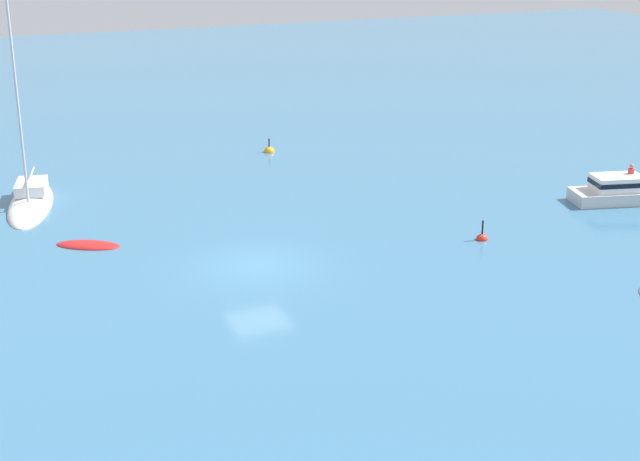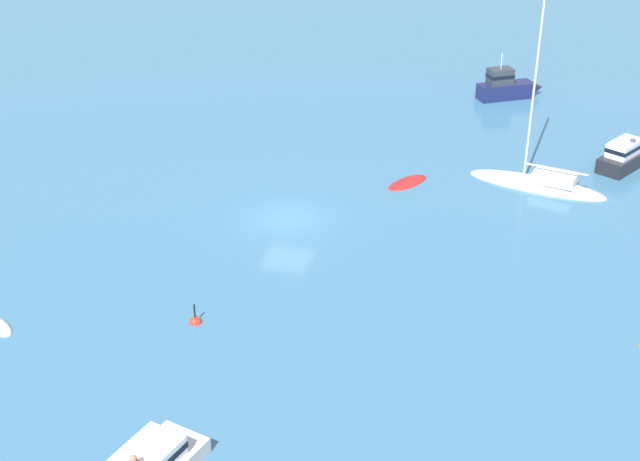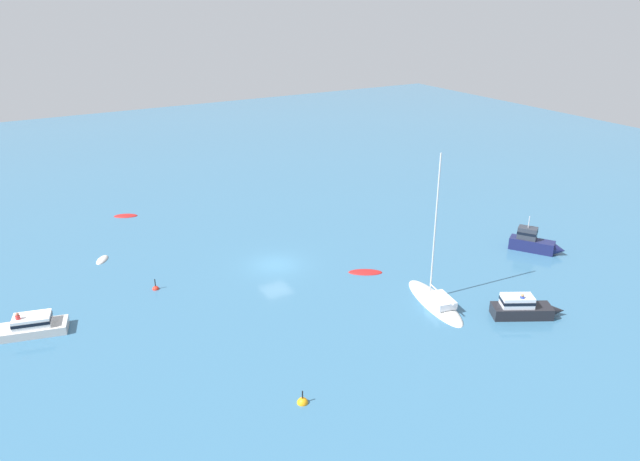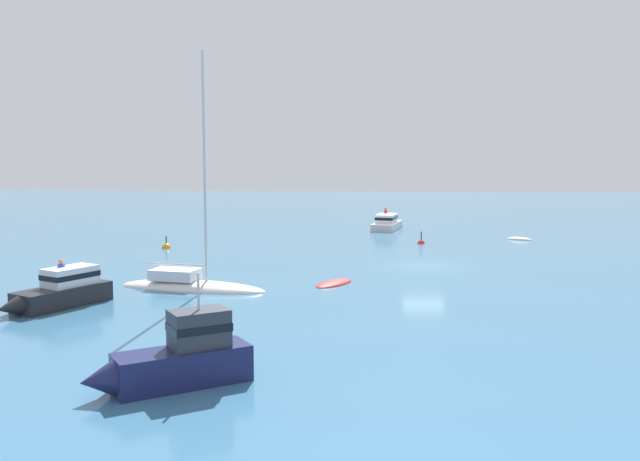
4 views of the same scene
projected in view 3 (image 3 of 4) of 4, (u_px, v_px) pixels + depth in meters
The scene contains 10 objects.
ground_plane at pixel (275, 265), 52.64m from camera, with size 160.00×160.00×0.00m, color teal.
skiff at pixel (126, 216), 63.97m from camera, with size 2.77×2.11×0.37m.
skiff_1 at pixel (365, 272), 51.25m from camera, with size 3.14×2.53×0.36m.
launch at pixel (523, 308), 44.13m from camera, with size 5.34×3.67×2.08m.
launch_1 at pixel (534, 242), 55.19m from camera, with size 3.70×4.81×3.34m.
skiff_2 at pixel (102, 260), 53.58m from camera, with size 1.74×2.15×0.44m.
powerboat at pixel (28, 326), 41.96m from camera, with size 6.43×3.08×1.89m.
yacht at pixel (435, 302), 46.17m from camera, with size 3.64×8.12×12.24m.
channel_buoy at pixel (303, 403), 35.11m from camera, with size 0.67×0.67×1.18m.
mooring_buoy at pixel (156, 289), 48.40m from camera, with size 0.55×0.55×1.18m.
Camera 3 is at (-20.26, -43.24, 22.73)m, focal length 33.31 mm.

